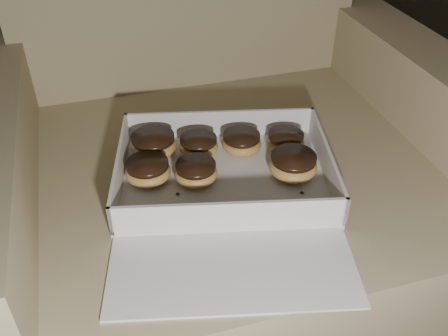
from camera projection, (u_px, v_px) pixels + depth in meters
armchair at (222, 188)px, 1.13m from camera, size 1.00×0.85×1.05m
bakery_box at (227, 188)px, 0.89m from camera, size 0.47×0.52×0.07m
donut_a at (293, 165)px, 0.91m from camera, size 0.09×0.09×0.04m
donut_b at (199, 145)px, 0.97m from camera, size 0.08×0.08×0.04m
donut_c at (241, 142)px, 0.98m from camera, size 0.08×0.08×0.04m
donut_d at (154, 145)px, 0.97m from camera, size 0.09×0.09×0.04m
donut_e at (196, 172)px, 0.90m from camera, size 0.08×0.08×0.04m
donut_f at (148, 171)px, 0.90m from camera, size 0.08×0.08×0.04m
donut_g at (286, 141)px, 0.98m from camera, size 0.07×0.07×0.04m
crumb_a at (289, 213)px, 0.84m from camera, size 0.01×0.01×0.00m
crumb_b at (302, 193)px, 0.88m from camera, size 0.01×0.01×0.00m
crumb_c at (178, 194)px, 0.88m from camera, size 0.01×0.01×0.00m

